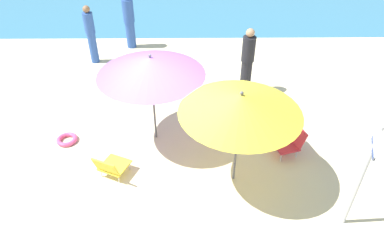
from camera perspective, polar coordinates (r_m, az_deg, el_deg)
The scene contains 11 objects.
ground_plane at distance 7.18m, azimuth -4.89°, elevation -4.81°, with size 40.00×40.00×0.00m, color beige.
umbrella_purple at distance 6.55m, azimuth -6.70°, elevation 8.68°, with size 2.03×2.03×1.92m.
umbrella_yellow at distance 5.55m, azimuth 7.89°, elevation 2.65°, with size 1.99×1.99×1.89m.
beach_chair_a at distance 6.59m, azimuth -12.98°, elevation -7.28°, with size 0.65×0.69×0.55m.
beach_chair_b at distance 7.41m, azimuth 4.40°, elevation -0.33°, with size 0.54×0.55×0.57m.
beach_chair_c at distance 7.17m, azimuth 15.56°, elevation -3.18°, with size 0.64×0.63×0.59m.
person_a at distance 8.62m, azimuth 8.94°, elevation 9.38°, with size 0.31×0.31×1.65m.
person_b at distance 11.00m, azimuth -10.13°, elevation 15.53°, with size 0.32×0.32×1.66m.
person_c at distance 10.32m, azimuth -16.05°, elevation 13.18°, with size 0.27×0.27×1.63m.
warning_sign at distance 5.57m, azimuth 26.39°, elevation -6.48°, with size 0.20×0.46×1.98m.
swim_ring at distance 7.77m, azimuth -19.56°, elevation -3.00°, with size 0.43×0.43×0.09m, color #E54C7F.
Camera 1 is at (0.56, -5.33, 4.78)m, focal length 32.97 mm.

